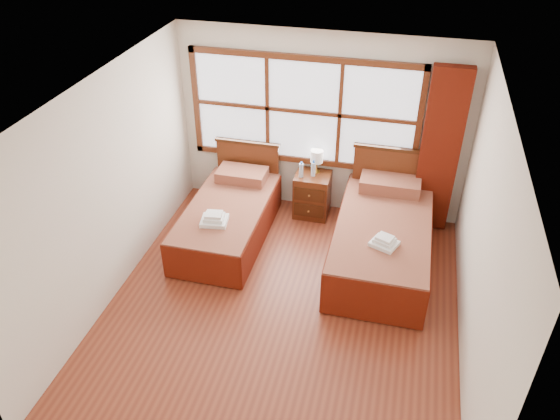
# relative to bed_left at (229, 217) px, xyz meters

# --- Properties ---
(floor) EXTENTS (4.50, 4.50, 0.00)m
(floor) POSITION_rel_bed_left_xyz_m (1.04, -1.20, -0.30)
(floor) COLOR brown
(floor) RESTS_ON ground
(ceiling) EXTENTS (4.50, 4.50, 0.00)m
(ceiling) POSITION_rel_bed_left_xyz_m (1.04, -1.20, 2.30)
(ceiling) COLOR white
(ceiling) RESTS_ON wall_back
(wall_back) EXTENTS (4.00, 0.00, 4.00)m
(wall_back) POSITION_rel_bed_left_xyz_m (1.04, 1.05, 1.00)
(wall_back) COLOR silver
(wall_back) RESTS_ON floor
(wall_left) EXTENTS (0.00, 4.50, 4.50)m
(wall_left) POSITION_rel_bed_left_xyz_m (-0.96, -1.20, 1.00)
(wall_left) COLOR silver
(wall_left) RESTS_ON floor
(wall_right) EXTENTS (0.00, 4.50, 4.50)m
(wall_right) POSITION_rel_bed_left_xyz_m (3.04, -1.20, 1.00)
(wall_right) COLOR silver
(wall_right) RESTS_ON floor
(window) EXTENTS (3.16, 0.06, 1.56)m
(window) POSITION_rel_bed_left_xyz_m (0.79, 1.01, 1.20)
(window) COLOR white
(window) RESTS_ON wall_back
(curtain) EXTENTS (0.50, 0.16, 2.30)m
(curtain) POSITION_rel_bed_left_xyz_m (2.64, 0.91, 0.87)
(curtain) COLOR #5F1609
(curtain) RESTS_ON wall_back
(bed_left) EXTENTS (1.02, 2.04, 0.99)m
(bed_left) POSITION_rel_bed_left_xyz_m (0.00, 0.00, 0.00)
(bed_left) COLOR #391C0B
(bed_left) RESTS_ON floor
(bed_right) EXTENTS (1.17, 2.27, 1.14)m
(bed_right) POSITION_rel_bed_left_xyz_m (2.07, -0.00, 0.05)
(bed_right) COLOR #391C0B
(bed_right) RESTS_ON floor
(nightstand) EXTENTS (0.49, 0.48, 0.65)m
(nightstand) POSITION_rel_bed_left_xyz_m (0.99, 0.80, 0.02)
(nightstand) COLOR #582813
(nightstand) RESTS_ON floor
(towels_left) EXTENTS (0.37, 0.34, 0.14)m
(towels_left) POSITION_rel_bed_left_xyz_m (-0.02, -0.46, 0.28)
(towels_left) COLOR white
(towels_left) RESTS_ON bed_left
(towels_right) EXTENTS (0.37, 0.35, 0.12)m
(towels_right) POSITION_rel_bed_left_xyz_m (2.10, -0.53, 0.36)
(towels_right) COLOR white
(towels_right) RESTS_ON bed_right
(lamp) EXTENTS (0.18, 0.18, 0.34)m
(lamp) POSITION_rel_bed_left_xyz_m (1.02, 0.89, 0.59)
(lamp) COLOR gold
(lamp) RESTS_ON nightstand
(bottle_near) EXTENTS (0.06, 0.06, 0.23)m
(bottle_near) POSITION_rel_bed_left_xyz_m (0.84, 0.72, 0.46)
(bottle_near) COLOR silver
(bottle_near) RESTS_ON nightstand
(bottle_far) EXTENTS (0.06, 0.06, 0.24)m
(bottle_far) POSITION_rel_bed_left_xyz_m (1.00, 0.78, 0.46)
(bottle_far) COLOR silver
(bottle_far) RESTS_ON nightstand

